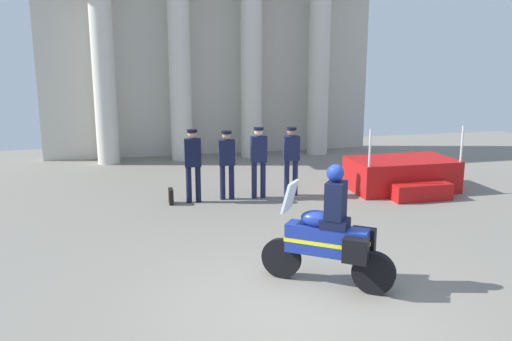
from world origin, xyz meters
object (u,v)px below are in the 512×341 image
(officer_in_row_0, at_px, (193,160))
(briefcase_on_ground, at_px, (171,196))
(reviewing_stand, at_px, (403,176))
(officer_in_row_1, at_px, (227,159))
(officer_in_row_3, at_px, (291,156))
(officer_in_row_2, at_px, (259,157))
(motorcycle_with_rider, at_px, (331,236))

(officer_in_row_0, relative_size, briefcase_on_ground, 4.82)
(reviewing_stand, xyz_separation_m, briefcase_on_ground, (-5.88, 0.13, -0.21))
(reviewing_stand, distance_m, officer_in_row_1, 4.57)
(officer_in_row_0, height_order, officer_in_row_3, officer_in_row_0)
(officer_in_row_1, xyz_separation_m, officer_in_row_2, (0.77, -0.05, 0.04))
(officer_in_row_3, xyz_separation_m, briefcase_on_ground, (-2.95, -0.07, -0.83))
(reviewing_stand, distance_m, motorcycle_with_rider, 6.31)
(briefcase_on_ground, bearing_deg, officer_in_row_2, 1.48)
(officer_in_row_0, xyz_separation_m, officer_in_row_1, (0.82, 0.09, -0.04))
(officer_in_row_0, distance_m, officer_in_row_3, 2.41)
(officer_in_row_1, height_order, motorcycle_with_rider, motorcycle_with_rider)
(officer_in_row_0, xyz_separation_m, briefcase_on_ground, (-0.54, -0.02, -0.84))
(reviewing_stand, bearing_deg, motorcycle_with_rider, -128.05)
(officer_in_row_0, distance_m, officer_in_row_2, 1.59)
(reviewing_stand, relative_size, officer_in_row_0, 1.51)
(officer_in_row_0, relative_size, officer_in_row_3, 1.02)
(officer_in_row_2, xyz_separation_m, motorcycle_with_rider, (-0.13, -5.14, -0.23))
(reviewing_stand, relative_size, officer_in_row_3, 1.54)
(officer_in_row_3, bearing_deg, reviewing_stand, -179.93)
(reviewing_stand, relative_size, motorcycle_with_rider, 1.38)
(officer_in_row_3, height_order, motorcycle_with_rider, motorcycle_with_rider)
(reviewing_stand, height_order, officer_in_row_1, reviewing_stand)
(reviewing_stand, height_order, officer_in_row_0, officer_in_row_0)
(officer_in_row_3, bearing_deg, motorcycle_with_rider, 83.36)
(officer_in_row_0, xyz_separation_m, motorcycle_with_rider, (1.46, -5.10, -0.23))
(officer_in_row_1, bearing_deg, officer_in_row_3, -177.54)
(officer_in_row_0, bearing_deg, officer_in_row_2, -174.80)
(officer_in_row_0, relative_size, officer_in_row_1, 1.04)
(motorcycle_with_rider, bearing_deg, officer_in_row_1, -46.27)
(briefcase_on_ground, bearing_deg, reviewing_stand, -1.23)
(officer_in_row_2, height_order, briefcase_on_ground, officer_in_row_2)
(officer_in_row_1, relative_size, officer_in_row_3, 0.98)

